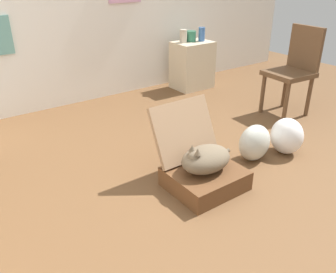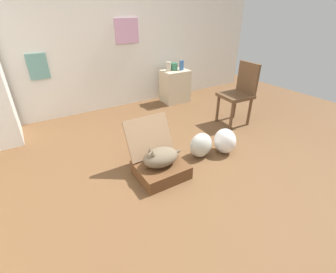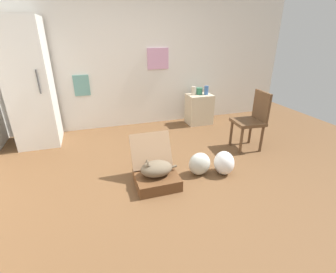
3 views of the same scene
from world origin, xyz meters
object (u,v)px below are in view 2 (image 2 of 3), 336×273
(suitcase_base, at_px, (161,170))
(plastic_bag_clear, at_px, (225,141))
(plastic_bag_white, at_px, (201,145))
(vase_short, at_px, (182,65))
(side_table, at_px, (175,86))
(chair, at_px, (239,92))
(vase_round, at_px, (174,67))
(cat, at_px, (160,157))
(vase_tall, at_px, (169,66))

(suitcase_base, distance_m, plastic_bag_clear, 0.94)
(plastic_bag_white, bearing_deg, vase_short, 62.27)
(plastic_bag_white, bearing_deg, side_table, 65.72)
(plastic_bag_clear, bearing_deg, chair, 35.65)
(plastic_bag_clear, relative_size, vase_short, 1.85)
(suitcase_base, relative_size, vase_round, 3.98)
(cat, xyz_separation_m, plastic_bag_clear, (0.94, -0.01, -0.08))
(cat, height_order, vase_tall, vase_tall)
(plastic_bag_white, height_order, chair, chair)
(cat, height_order, vase_round, vase_round)
(vase_tall, bearing_deg, cat, -124.11)
(suitcase_base, distance_m, chair, 1.88)
(chair, bearing_deg, vase_round, -163.48)
(vase_round, bearing_deg, plastic_bag_white, -113.85)
(chair, bearing_deg, side_table, -163.14)
(suitcase_base, relative_size, plastic_bag_clear, 1.63)
(cat, bearing_deg, chair, 18.10)
(side_table, bearing_deg, cat, -127.14)
(suitcase_base, xyz_separation_m, side_table, (1.44, 1.91, 0.23))
(chair, bearing_deg, vase_tall, -158.69)
(suitcase_base, xyz_separation_m, chair, (1.73, 0.57, 0.43))
(suitcase_base, height_order, chair, chair)
(plastic_bag_white, height_order, vase_round, vase_round)
(plastic_bag_white, distance_m, side_table, 2.02)
(chair, bearing_deg, suitcase_base, -67.42)
(cat, bearing_deg, suitcase_base, -3.60)
(suitcase_base, bearing_deg, vase_tall, 56.03)
(cat, relative_size, side_table, 0.78)
(vase_tall, xyz_separation_m, vase_round, (0.12, -0.00, -0.01))
(suitcase_base, height_order, plastic_bag_clear, plastic_bag_clear)
(vase_short, bearing_deg, plastic_bag_clear, -108.45)
(cat, distance_m, plastic_bag_white, 0.63)
(plastic_bag_white, height_order, vase_tall, vase_tall)
(plastic_bag_clear, height_order, chair, chair)
(side_table, height_order, chair, chair)
(cat, relative_size, vase_round, 3.60)
(suitcase_base, distance_m, vase_tall, 2.43)
(vase_tall, height_order, chair, chair)
(plastic_bag_clear, bearing_deg, cat, 179.58)
(vase_short, height_order, vase_round, vase_short)
(plastic_bag_clear, xyz_separation_m, vase_round, (0.51, 1.95, 0.51))
(plastic_bag_white, distance_m, vase_round, 2.11)
(cat, distance_m, vase_short, 2.49)
(cat, xyz_separation_m, vase_short, (1.57, 1.88, 0.45))
(cat, relative_size, vase_short, 2.73)
(vase_tall, distance_m, chair, 1.45)
(cat, xyz_separation_m, side_table, (1.44, 1.91, 0.06))
(cat, distance_m, side_table, 2.39)
(suitcase_base, xyz_separation_m, vase_short, (1.56, 1.88, 0.62))
(suitcase_base, distance_m, vase_short, 2.53)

